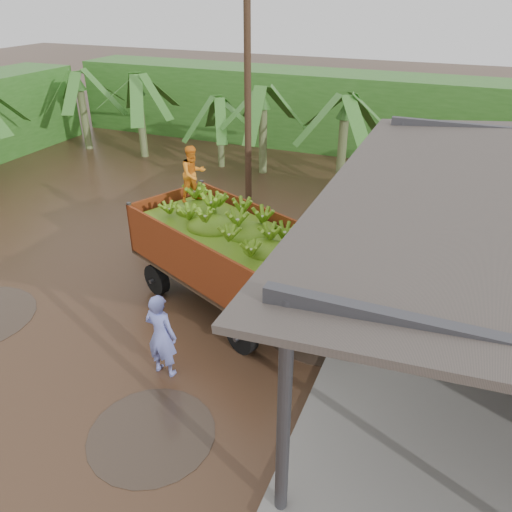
{
  "coord_description": "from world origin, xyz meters",
  "views": [
    {
      "loc": [
        6.88,
        -8.48,
        7.31
      ],
      "look_at": [
        2.61,
        1.74,
        1.25
      ],
      "focal_mm": 35.0,
      "sensor_mm": 36.0,
      "label": 1
    }
  ],
  "objects_px": {
    "utility_pole": "(248,84)",
    "man_blue": "(161,335)",
    "man_grey": "(343,295)",
    "banana_trailer": "(227,251)"
  },
  "relations": [
    {
      "from": "banana_trailer",
      "to": "man_grey",
      "type": "distance_m",
      "value": 3.01
    },
    {
      "from": "man_blue",
      "to": "utility_pole",
      "type": "relative_size",
      "value": 0.23
    },
    {
      "from": "man_grey",
      "to": "man_blue",
      "type": "bearing_deg",
      "value": 1.57
    },
    {
      "from": "banana_trailer",
      "to": "utility_pole",
      "type": "height_order",
      "value": "utility_pole"
    },
    {
      "from": "man_blue",
      "to": "man_grey",
      "type": "xyz_separation_m",
      "value": [
        3.04,
        3.1,
        -0.11
      ]
    },
    {
      "from": "man_grey",
      "to": "utility_pole",
      "type": "xyz_separation_m",
      "value": [
        -5.16,
        6.27,
        3.46
      ]
    },
    {
      "from": "utility_pole",
      "to": "man_blue",
      "type": "bearing_deg",
      "value": -77.29
    },
    {
      "from": "man_blue",
      "to": "utility_pole",
      "type": "bearing_deg",
      "value": -74.16
    },
    {
      "from": "man_grey",
      "to": "utility_pole",
      "type": "distance_m",
      "value": 8.82
    },
    {
      "from": "utility_pole",
      "to": "banana_trailer",
      "type": "bearing_deg",
      "value": -70.95
    }
  ]
}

